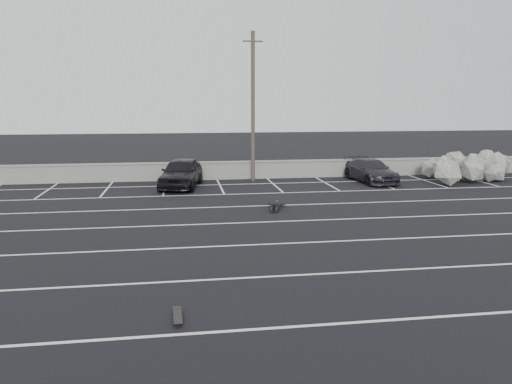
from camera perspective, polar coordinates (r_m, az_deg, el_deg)
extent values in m
plane|color=black|center=(16.47, 6.15, -5.75)|extent=(120.00, 120.00, 0.00)
cube|color=gray|center=(29.86, -0.67, 2.50)|extent=(50.00, 0.35, 1.00)
cube|color=gray|center=(29.79, -0.67, 3.49)|extent=(50.00, 0.45, 0.08)
cube|color=silver|center=(11.12, 14.26, -14.06)|extent=(36.00, 0.10, 0.01)
cube|color=silver|center=(13.73, 9.37, -9.11)|extent=(36.00, 0.10, 0.01)
cube|color=silver|center=(16.47, 6.15, -5.74)|extent=(36.00, 0.10, 0.01)
cube|color=silver|center=(19.29, 3.89, -3.33)|extent=(36.00, 0.10, 0.01)
cube|color=silver|center=(22.16, 2.21, -1.53)|extent=(36.00, 0.10, 0.01)
cube|color=silver|center=(25.05, 0.93, -0.15)|extent=(36.00, 0.10, 0.01)
cube|color=silver|center=(27.97, -0.09, 0.94)|extent=(36.00, 0.10, 0.01)
cube|color=silver|center=(28.04, -22.76, 0.16)|extent=(0.10, 5.00, 0.01)
cube|color=silver|center=(27.45, -16.68, 0.33)|extent=(0.10, 5.00, 0.01)
cube|color=silver|center=(27.19, -10.41, 0.51)|extent=(0.10, 5.00, 0.01)
cube|color=silver|center=(27.26, -4.10, 0.67)|extent=(0.10, 5.00, 0.01)
cube|color=silver|center=(27.65, 2.11, 0.83)|extent=(0.10, 5.00, 0.01)
cube|color=silver|center=(28.36, 8.08, 0.97)|extent=(0.10, 5.00, 0.01)
cube|color=silver|center=(29.36, 13.70, 1.09)|extent=(0.10, 5.00, 0.01)
cube|color=silver|center=(30.62, 18.90, 1.20)|extent=(0.10, 5.00, 0.01)
cube|color=silver|center=(32.11, 23.66, 1.29)|extent=(0.10, 5.00, 0.01)
imported|color=black|center=(27.06, -8.55, 2.20)|extent=(2.73, 4.92, 1.58)
imported|color=#232227|center=(29.39, 13.01, 2.40)|extent=(2.17, 4.58, 1.29)
cylinder|color=#4C4238|center=(28.80, -0.35, 9.62)|extent=(0.22, 0.22, 8.42)
cube|color=#4C4238|center=(28.99, -0.36, 16.85)|extent=(1.12, 0.07, 0.07)
cylinder|color=#262729|center=(33.22, 19.98, 2.51)|extent=(0.55, 0.55, 0.82)
cylinder|color=#262729|center=(33.17, 20.03, 3.24)|extent=(0.61, 0.61, 0.05)
cube|color=black|center=(10.95, -8.94, -13.83)|extent=(0.21, 0.73, 0.02)
cube|color=#262729|center=(11.18, -8.97, -13.48)|extent=(0.15, 0.05, 0.04)
cube|color=#262729|center=(10.74, -8.89, -14.50)|extent=(0.15, 0.05, 0.04)
cylinder|color=black|center=(11.19, -9.43, -13.59)|extent=(0.03, 0.05, 0.05)
cylinder|color=black|center=(11.19, -8.51, -13.56)|extent=(0.03, 0.05, 0.05)
cylinder|color=black|center=(10.75, -9.37, -14.62)|extent=(0.03, 0.05, 0.05)
cylinder|color=black|center=(10.76, -8.41, -14.58)|extent=(0.03, 0.05, 0.05)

